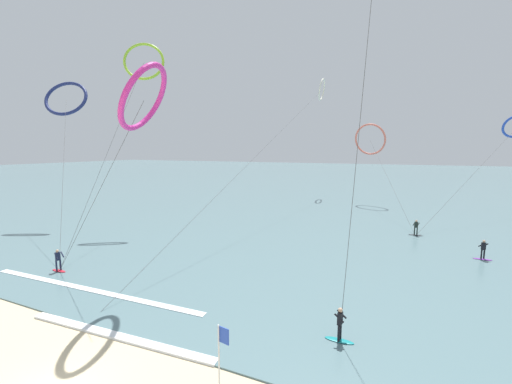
% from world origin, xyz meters
% --- Properties ---
extents(sea_water, '(400.00, 200.00, 0.08)m').
position_xyz_m(sea_water, '(0.00, 104.41, 0.04)').
color(sea_water, slate).
rests_on(sea_water, ground).
extents(surfer_crimson, '(1.40, 0.64, 1.70)m').
position_xyz_m(surfer_crimson, '(-11.80, 8.88, 0.82)').
color(surfer_crimson, red).
rests_on(surfer_crimson, ground).
extents(surfer_violet, '(1.40, 0.72, 1.70)m').
position_xyz_m(surfer_violet, '(18.36, 25.17, 0.82)').
color(surfer_violet, purple).
rests_on(surfer_violet, ground).
extents(surfer_teal, '(1.40, 0.62, 1.70)m').
position_xyz_m(surfer_teal, '(9.34, 8.42, 0.82)').
color(surfer_teal, teal).
rests_on(surfer_teal, ground).
extents(surfer_charcoal, '(1.40, 0.70, 1.70)m').
position_xyz_m(surfer_charcoal, '(13.52, 31.42, 0.82)').
color(surfer_charcoal, black).
rests_on(surfer_charcoal, ground).
extents(kite_lime, '(7.30, 17.31, 21.89)m').
position_xyz_m(kite_lime, '(-16.63, 24.26, 19.55)').
color(kite_lime, '#8CC62D').
rests_on(kite_lime, ground).
extents(kite_magenta, '(10.78, 5.08, 14.50)m').
position_xyz_m(kite_magenta, '(-2.92, 9.14, 12.44)').
color(kite_magenta, '#CC288E').
rests_on(kite_magenta, ground).
extents(kite_coral, '(9.55, 21.60, 13.59)m').
position_xyz_m(kite_coral, '(6.76, 51.51, 10.93)').
color(kite_coral, '#EA7260').
rests_on(kite_coral, ground).
extents(kite_ivory, '(1.18, 55.90, 23.20)m').
position_xyz_m(kite_ivory, '(-3.42, 59.05, 20.98)').
color(kite_ivory, silver).
rests_on(kite_ivory, ground).
extents(kite_navy, '(17.89, 15.04, 17.87)m').
position_xyz_m(kite_navy, '(-26.70, 21.43, 15.54)').
color(kite_navy, navy).
rests_on(kite_navy, ground).
extents(beach_flag, '(0.47, 0.11, 3.16)m').
position_xyz_m(beach_flag, '(6.09, 2.67, 2.08)').
color(beach_flag, silver).
rests_on(beach_flag, ground).
extents(wave_crest_near, '(11.30, 1.08, 0.12)m').
position_xyz_m(wave_crest_near, '(-0.92, 4.33, 0.06)').
color(wave_crest_near, white).
rests_on(wave_crest_near, ground).
extents(wave_crest_mid, '(17.80, 1.13, 0.12)m').
position_xyz_m(wave_crest_mid, '(-6.87, 7.48, 0.06)').
color(wave_crest_mid, white).
rests_on(wave_crest_mid, ground).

